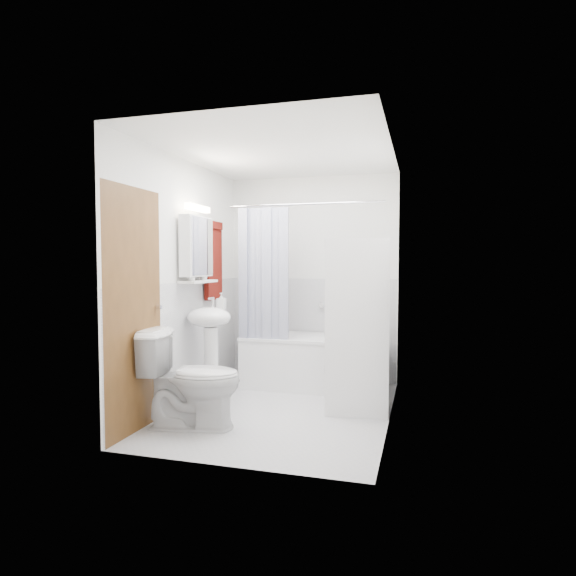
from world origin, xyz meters
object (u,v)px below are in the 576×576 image
(sink, at_px, (210,332))
(toilet, at_px, (192,379))
(washer_dryer, at_px, (357,325))
(bathtub, at_px, (311,359))

(sink, height_order, toilet, sink)
(sink, height_order, washer_dryer, washer_dryer)
(bathtub, distance_m, washer_dryer, 1.03)
(sink, distance_m, washer_dryer, 1.45)
(sink, relative_size, washer_dryer, 0.65)
(washer_dryer, distance_m, toilet, 1.59)
(toilet, bearing_deg, sink, 2.33)
(washer_dryer, bearing_deg, toilet, -151.53)
(sink, xyz_separation_m, toilet, (0.16, -0.71, -0.30))
(bathtub, height_order, sink, sink)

